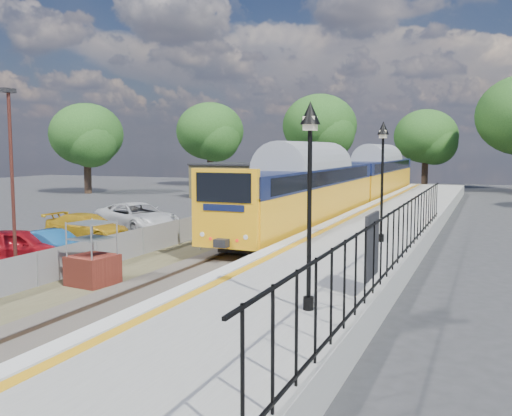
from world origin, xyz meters
The scene contains 18 objects.
ground centered at (0.00, 0.00, 0.00)m, with size 120.00×120.00×0.00m, color #2D2D30.
track_bed centered at (-0.47, 9.67, 0.09)m, with size 5.90×80.00×0.29m.
platform centered at (4.20, 8.00, 0.45)m, with size 5.00×70.00×0.90m, color gray.
platform_edge centered at (2.14, 8.00, 0.90)m, with size 0.90×70.00×0.01m.
victorian_lamp_south centered at (5.50, -4.00, 4.30)m, with size 0.44×0.44×4.60m.
victorian_lamp_north centered at (5.30, 6.00, 4.30)m, with size 0.44×0.44×4.60m.
palisade_fence centered at (6.55, 2.24, 1.84)m, with size 0.12×26.00×2.00m.
wire_fence centered at (-4.20, 12.00, 0.60)m, with size 0.06×52.00×1.20m.
outbuilding centered at (-10.91, 31.21, 1.52)m, with size 10.80×10.10×3.12m.
tree_line centered at (1.40, 42.00, 6.61)m, with size 56.80×43.80×11.88m.
train centered at (0.00, 23.55, 2.34)m, with size 2.82×40.83×3.51m.
brick_plinth centered at (-2.74, -1.08, 1.03)m, with size 1.49×1.49×2.14m.
speed_sign centered at (-2.50, 5.84, 1.82)m, with size 0.54×0.14×2.70m.
carpark_lamp centered at (-6.18, -0.95, 3.75)m, with size 0.25×0.50×6.52m.
car_red centered at (-7.58, 0.62, 0.71)m, with size 1.68×4.18×1.43m, color maroon.
car_blue centered at (-6.83, 1.56, 0.63)m, with size 1.33×3.80×1.25m, color #164F88.
car_yellow centered at (-8.97, 6.37, 0.65)m, with size 1.83×4.51×1.31m, color gold.
car_white centered at (-8.42, 9.81, 0.78)m, with size 2.58×5.59×1.55m, color silver.
Camera 1 is at (9.17, -15.90, 4.49)m, focal length 40.00 mm.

